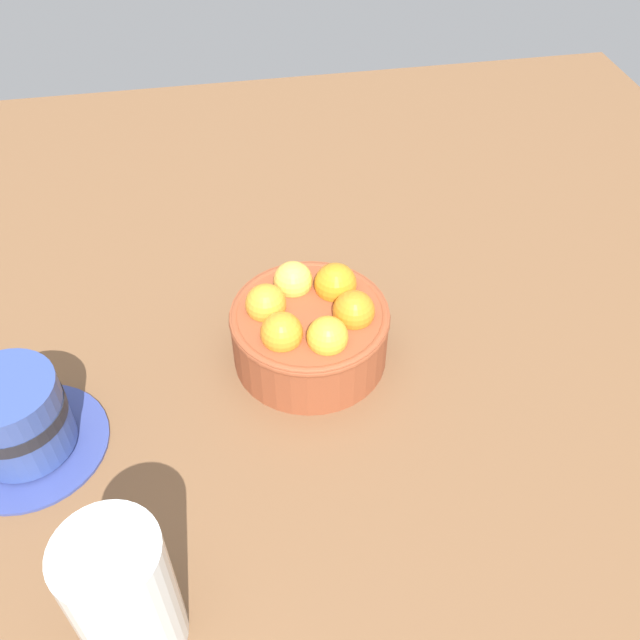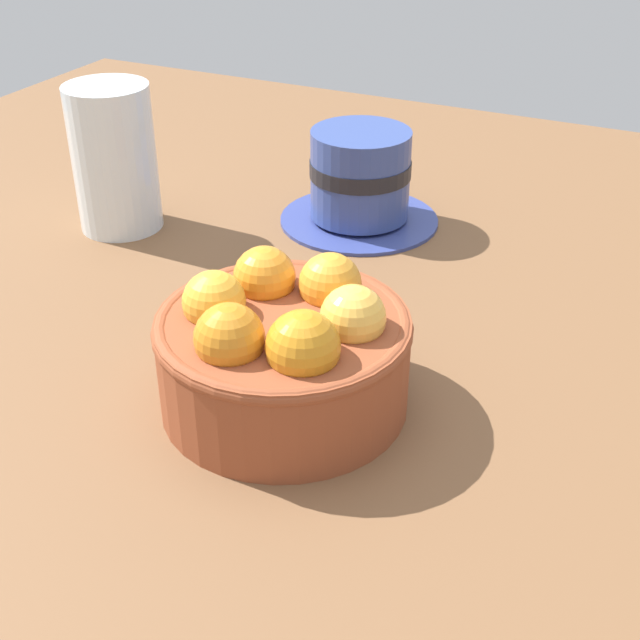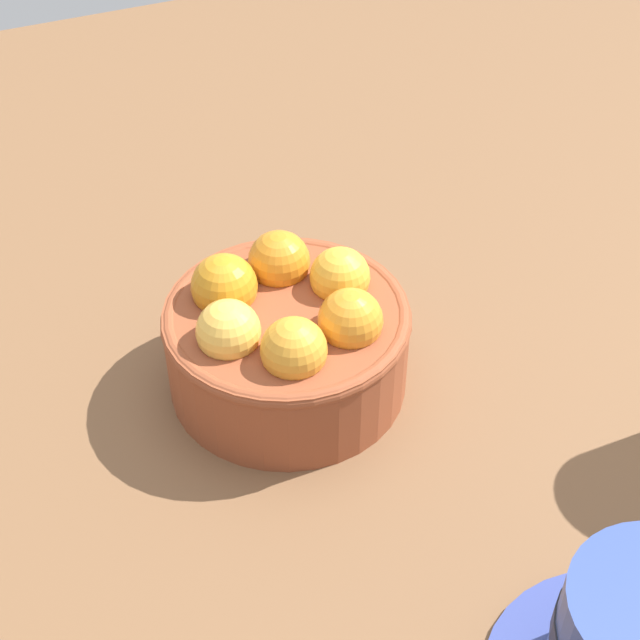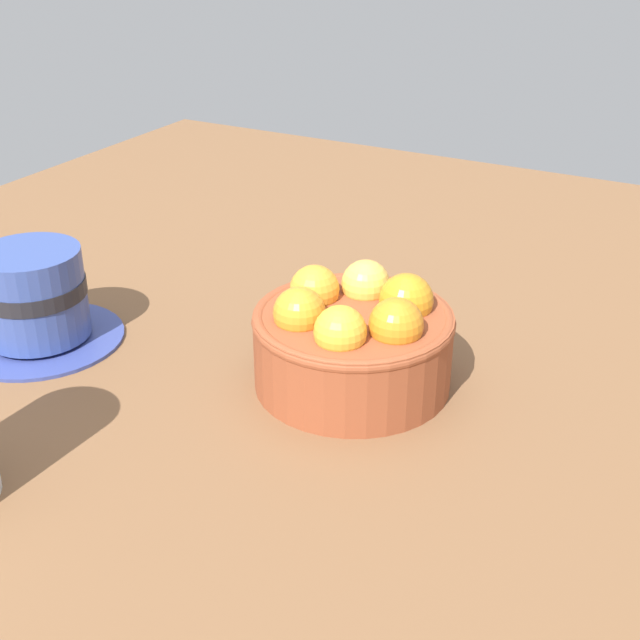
{
  "view_description": "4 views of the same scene",
  "coord_description": "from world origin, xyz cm",
  "views": [
    {
      "loc": [
        44.59,
        -7.01,
        49.21
      ],
      "look_at": [
        1.68,
        0.65,
        6.29
      ],
      "focal_mm": 39.25,
      "sensor_mm": 36.0,
      "label": 1
    },
    {
      "loc": [
        -19.46,
        35.81,
        30.5
      ],
      "look_at": [
        -1.23,
        -2.23,
        4.78
      ],
      "focal_mm": 48.22,
      "sensor_mm": 36.0,
      "label": 2
    },
    {
      "loc": [
        -15.22,
        -38.25,
        41.28
      ],
      "look_at": [
        1.66,
        -1.05,
        5.29
      ],
      "focal_mm": 52.91,
      "sensor_mm": 36.0,
      "label": 3
    },
    {
      "loc": [
        48.59,
        23.58,
        33.05
      ],
      "look_at": [
        1.0,
        -2.17,
        5.18
      ],
      "focal_mm": 47.76,
      "sensor_mm": 36.0,
      "label": 4
    }
  ],
  "objects": [
    {
      "name": "ground_plane",
      "position": [
        0.0,
        0.0,
        -2.31
      ],
      "size": [
        116.88,
        117.12,
        4.62
      ],
      "primitive_type": "cube",
      "color": "brown"
    },
    {
      "name": "terracotta_bowl",
      "position": [
        -0.02,
        0.02,
        3.81
      ],
      "size": [
        14.6,
        14.6,
        8.32
      ],
      "color": "brown",
      "rests_on": "ground_plane"
    }
  ]
}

